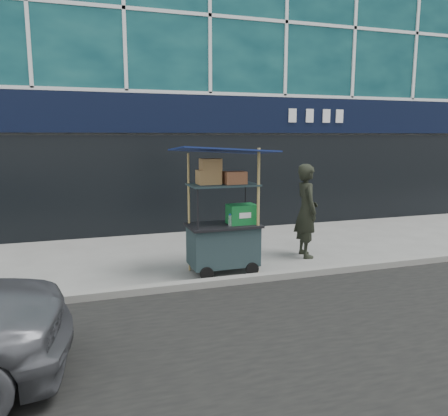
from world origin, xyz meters
name	(u,v)px	position (x,y,z in m)	size (l,w,h in m)	color
ground	(274,275)	(0.00, 0.00, 0.00)	(80.00, 80.00, 0.00)	slate
curb	(279,276)	(0.00, -0.20, 0.06)	(80.00, 0.18, 0.12)	gray
building	(181,13)	(0.00, 6.95, 6.02)	(16.00, 6.20, 12.00)	gray
vendor_cart	(224,229)	(-0.76, 0.45, 0.78)	(1.67, 1.19, 2.23)	#192B2C
vendor_man	(306,211)	(1.11, 0.94, 0.92)	(0.67, 0.44, 1.85)	black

